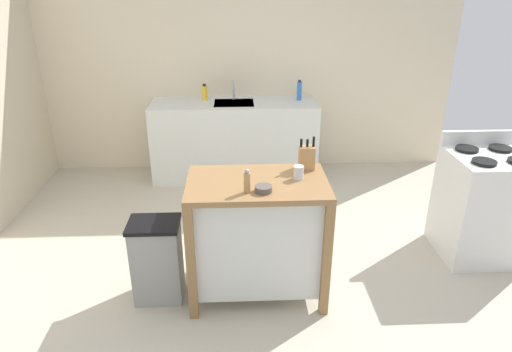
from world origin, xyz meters
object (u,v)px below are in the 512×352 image
(bottle_spray_cleaner, at_px, (299,91))
(pepper_grinder, at_px, (247,182))
(trash_bin, at_px, (157,260))
(stove, at_px, (481,205))
(sink_faucet, at_px, (234,90))
(drinking_cup, at_px, (299,172))
(kitchen_island, at_px, (257,232))
(bottle_hand_soap, at_px, (205,93))
(knife_block, at_px, (307,157))
(bowl_ceramic_small, at_px, (264,189))

(bottle_spray_cleaner, bearing_deg, pepper_grinder, -105.21)
(trash_bin, height_order, stove, stove)
(sink_faucet, xyz_separation_m, bottle_spray_cleaner, (0.74, -0.07, -0.00))
(drinking_cup, bearing_deg, kitchen_island, -174.40)
(drinking_cup, relative_size, bottle_hand_soap, 0.51)
(knife_block, relative_size, trash_bin, 0.39)
(pepper_grinder, xyz_separation_m, bottle_spray_cleaner, (0.66, 2.42, 0.01))
(drinking_cup, bearing_deg, bottle_hand_soap, 108.82)
(trash_bin, bearing_deg, bowl_ceramic_small, -9.60)
(knife_block, bearing_deg, pepper_grinder, -139.73)
(bottle_hand_soap, distance_m, stove, 3.06)
(trash_bin, relative_size, stove, 0.62)
(bottle_hand_soap, bearing_deg, stove, -38.16)
(sink_faucet, bearing_deg, knife_block, -76.15)
(bowl_ceramic_small, xyz_separation_m, trash_bin, (-0.76, 0.13, -0.62))
(knife_block, relative_size, drinking_cup, 2.58)
(stove, bearing_deg, trash_bin, -169.70)
(bowl_ceramic_small, bearing_deg, kitchen_island, 101.02)
(knife_block, relative_size, bowl_ceramic_small, 2.13)
(pepper_grinder, relative_size, stove, 0.16)
(kitchen_island, bearing_deg, drinking_cup, 5.60)
(knife_block, height_order, bowl_ceramic_small, knife_block)
(stove, bearing_deg, kitchen_island, -166.92)
(kitchen_island, relative_size, bottle_hand_soap, 5.24)
(kitchen_island, height_order, bowl_ceramic_small, bowl_ceramic_small)
(kitchen_island, xyz_separation_m, trash_bin, (-0.73, -0.04, -0.19))
(bowl_ceramic_small, height_order, pepper_grinder, pepper_grinder)
(bottle_hand_soap, bearing_deg, sink_faucet, 4.63)
(pepper_grinder, height_order, bottle_hand_soap, pepper_grinder)
(knife_block, xyz_separation_m, bottle_spray_cleaner, (0.22, 2.05, -0.01))
(sink_faucet, bearing_deg, stove, -42.82)
(pepper_grinder, xyz_separation_m, stove, (1.95, 0.61, -0.54))
(knife_block, relative_size, pepper_grinder, 1.48)
(sink_faucet, bearing_deg, pepper_grinder, -88.08)
(bowl_ceramic_small, distance_m, trash_bin, 0.99)
(bottle_spray_cleaner, bearing_deg, bowl_ceramic_small, -102.87)
(bottle_hand_soap, bearing_deg, pepper_grinder, -80.47)
(drinking_cup, height_order, bottle_spray_cleaner, bottle_spray_cleaner)
(kitchen_island, xyz_separation_m, bottle_spray_cleaner, (0.58, 2.25, 0.49))
(stove, bearing_deg, bottle_hand_soap, 141.84)
(bottle_hand_soap, relative_size, stove, 0.18)
(kitchen_island, bearing_deg, pepper_grinder, -113.56)
(trash_bin, distance_m, bottle_spray_cleaner, 2.72)
(kitchen_island, relative_size, sink_faucet, 4.41)
(bottle_hand_soap, bearing_deg, drinking_cup, -71.18)
(drinking_cup, height_order, stove, stove)
(kitchen_island, xyz_separation_m, drinking_cup, (0.28, 0.03, 0.45))
(bowl_ceramic_small, bearing_deg, bottle_hand_soap, 101.94)
(trash_bin, xyz_separation_m, bottle_spray_cleaner, (1.31, 2.29, 0.68))
(drinking_cup, bearing_deg, stove, 14.38)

